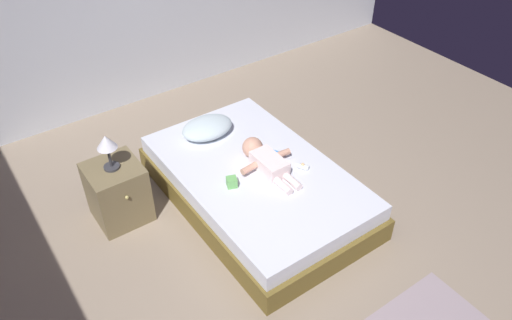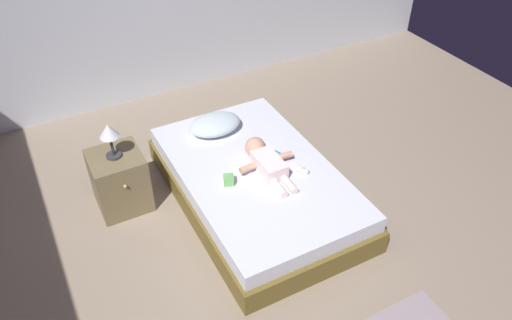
{
  "view_description": "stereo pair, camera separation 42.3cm",
  "coord_description": "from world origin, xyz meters",
  "px_view_note": "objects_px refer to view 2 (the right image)",
  "views": [
    {
      "loc": [
        -1.62,
        -1.96,
        3.12
      ],
      "look_at": [
        0.3,
        0.75,
        0.46
      ],
      "focal_mm": 35.07,
      "sensor_mm": 36.0,
      "label": 1
    },
    {
      "loc": [
        -1.26,
        -2.18,
        3.12
      ],
      "look_at": [
        0.3,
        0.75,
        0.46
      ],
      "focal_mm": 35.07,
      "sensor_mm": 36.0,
      "label": 2
    }
  ],
  "objects_px": {
    "lamp": "(109,134)",
    "toothbrush": "(279,153)",
    "baby_bottle": "(303,170)",
    "nightstand": "(120,181)",
    "bed": "(256,185)",
    "baby": "(265,160)",
    "pillow": "(215,124)",
    "toy_block": "(229,180)"
  },
  "relations": [
    {
      "from": "lamp",
      "to": "pillow",
      "type": "bearing_deg",
      "value": 9.54
    },
    {
      "from": "nightstand",
      "to": "baby_bottle",
      "type": "height_order",
      "value": "nightstand"
    },
    {
      "from": "lamp",
      "to": "baby_bottle",
      "type": "relative_size",
      "value": 2.68
    },
    {
      "from": "bed",
      "to": "toy_block",
      "type": "distance_m",
      "value": 0.37
    },
    {
      "from": "pillow",
      "to": "baby_bottle",
      "type": "xyz_separation_m",
      "value": [
        0.41,
        -0.91,
        -0.05
      ]
    },
    {
      "from": "baby",
      "to": "toy_block",
      "type": "relative_size",
      "value": 6.52
    },
    {
      "from": "baby",
      "to": "toothbrush",
      "type": "height_order",
      "value": "baby"
    },
    {
      "from": "nightstand",
      "to": "baby",
      "type": "bearing_deg",
      "value": -24.38
    },
    {
      "from": "pillow",
      "to": "nightstand",
      "type": "xyz_separation_m",
      "value": [
        -0.99,
        -0.17,
        -0.17
      ]
    },
    {
      "from": "toothbrush",
      "to": "lamp",
      "type": "relative_size",
      "value": 0.42
    },
    {
      "from": "nightstand",
      "to": "bed",
      "type": "bearing_deg",
      "value": -25.64
    },
    {
      "from": "baby_bottle",
      "to": "toothbrush",
      "type": "bearing_deg",
      "value": 97.65
    },
    {
      "from": "lamp",
      "to": "toothbrush",
      "type": "bearing_deg",
      "value": -17.12
    },
    {
      "from": "pillow",
      "to": "toy_block",
      "type": "distance_m",
      "value": 0.77
    },
    {
      "from": "toy_block",
      "to": "pillow",
      "type": "bearing_deg",
      "value": 74.04
    },
    {
      "from": "bed",
      "to": "pillow",
      "type": "relative_size",
      "value": 4.2
    },
    {
      "from": "toothbrush",
      "to": "baby_bottle",
      "type": "xyz_separation_m",
      "value": [
        0.04,
        -0.32,
        0.02
      ]
    },
    {
      "from": "pillow",
      "to": "lamp",
      "type": "height_order",
      "value": "lamp"
    },
    {
      "from": "lamp",
      "to": "toy_block",
      "type": "xyz_separation_m",
      "value": [
        0.78,
        -0.58,
        -0.37
      ]
    },
    {
      "from": "toothbrush",
      "to": "lamp",
      "type": "distance_m",
      "value": 1.47
    },
    {
      "from": "pillow",
      "to": "lamp",
      "type": "relative_size",
      "value": 1.56
    },
    {
      "from": "toothbrush",
      "to": "baby_bottle",
      "type": "height_order",
      "value": "baby_bottle"
    },
    {
      "from": "toy_block",
      "to": "bed",
      "type": "bearing_deg",
      "value": 12.32
    },
    {
      "from": "bed",
      "to": "toothbrush",
      "type": "xyz_separation_m",
      "value": [
        0.29,
        0.1,
        0.19
      ]
    },
    {
      "from": "baby",
      "to": "toy_block",
      "type": "distance_m",
      "value": 0.38
    },
    {
      "from": "baby",
      "to": "lamp",
      "type": "distance_m",
      "value": 1.31
    },
    {
      "from": "toothbrush",
      "to": "lamp",
      "type": "bearing_deg",
      "value": 162.88
    },
    {
      "from": "nightstand",
      "to": "lamp",
      "type": "relative_size",
      "value": 1.7
    },
    {
      "from": "toy_block",
      "to": "baby_bottle",
      "type": "relative_size",
      "value": 0.9
    },
    {
      "from": "baby",
      "to": "toothbrush",
      "type": "xyz_separation_m",
      "value": [
        0.2,
        0.1,
        -0.07
      ]
    },
    {
      "from": "baby",
      "to": "lamp",
      "type": "height_order",
      "value": "lamp"
    },
    {
      "from": "toothbrush",
      "to": "nightstand",
      "type": "height_order",
      "value": "nightstand"
    },
    {
      "from": "baby",
      "to": "baby_bottle",
      "type": "relative_size",
      "value": 5.87
    },
    {
      "from": "bed",
      "to": "baby_bottle",
      "type": "xyz_separation_m",
      "value": [
        0.33,
        -0.23,
        0.21
      ]
    },
    {
      "from": "pillow",
      "to": "baby",
      "type": "distance_m",
      "value": 0.71
    },
    {
      "from": "baby_bottle",
      "to": "baby",
      "type": "bearing_deg",
      "value": 138.31
    },
    {
      "from": "toothbrush",
      "to": "nightstand",
      "type": "xyz_separation_m",
      "value": [
        -1.35,
        0.42,
        -0.1
      ]
    },
    {
      "from": "lamp",
      "to": "baby_bottle",
      "type": "xyz_separation_m",
      "value": [
        1.4,
        -0.74,
        -0.38
      ]
    },
    {
      "from": "baby",
      "to": "nightstand",
      "type": "height_order",
      "value": "baby"
    },
    {
      "from": "lamp",
      "to": "bed",
      "type": "bearing_deg",
      "value": -25.64
    },
    {
      "from": "nightstand",
      "to": "pillow",
      "type": "bearing_deg",
      "value": 9.54
    },
    {
      "from": "bed",
      "to": "lamp",
      "type": "relative_size",
      "value": 6.55
    }
  ]
}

